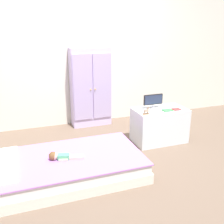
# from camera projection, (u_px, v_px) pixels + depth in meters

# --- Properties ---
(ground_plane) EXTENTS (10.00, 10.00, 0.02)m
(ground_plane) POSITION_uv_depth(u_px,v_px,m) (120.00, 160.00, 3.42)
(ground_plane) COLOR brown
(back_wall) EXTENTS (6.40, 0.05, 2.70)m
(back_wall) POSITION_uv_depth(u_px,v_px,m) (87.00, 46.00, 4.40)
(back_wall) COLOR silver
(back_wall) RESTS_ON ground_plane
(bed) EXTENTS (1.75, 0.98, 0.24)m
(bed) POSITION_uv_depth(u_px,v_px,m) (66.00, 167.00, 3.00)
(bed) COLOR silver
(bed) RESTS_ON ground_plane
(pillow) EXTENTS (0.32, 0.70, 0.07)m
(pillow) POSITION_uv_depth(u_px,v_px,m) (2.00, 165.00, 2.73)
(pillow) COLOR white
(pillow) RESTS_ON bed
(doll) EXTENTS (0.39, 0.17, 0.10)m
(doll) POSITION_uv_depth(u_px,v_px,m) (60.00, 156.00, 2.91)
(doll) COLOR #4CA375
(doll) RESTS_ON bed
(wardrobe) EXTENTS (0.67, 0.30, 1.34)m
(wardrobe) POSITION_uv_depth(u_px,v_px,m) (91.00, 88.00, 4.45)
(wardrobe) COLOR silver
(wardrobe) RESTS_ON ground_plane
(tv_stand) EXTENTS (0.78, 0.45, 0.51)m
(tv_stand) POSITION_uv_depth(u_px,v_px,m) (159.00, 125.00, 3.90)
(tv_stand) COLOR silver
(tv_stand) RESTS_ON ground_plane
(tv_monitor) EXTENTS (0.30, 0.10, 0.21)m
(tv_monitor) POSITION_uv_depth(u_px,v_px,m) (153.00, 100.00, 3.82)
(tv_monitor) COLOR #99999E
(tv_monitor) RESTS_ON tv_stand
(rocking_horse_toy) EXTENTS (0.10, 0.04, 0.12)m
(rocking_horse_toy) POSITION_uv_depth(u_px,v_px,m) (147.00, 110.00, 3.57)
(rocking_horse_toy) COLOR #8E6642
(rocking_horse_toy) RESTS_ON tv_stand
(book_green) EXTENTS (0.14, 0.10, 0.01)m
(book_green) POSITION_uv_depth(u_px,v_px,m) (167.00, 110.00, 3.74)
(book_green) COLOR #429E51
(book_green) RESTS_ON tv_stand
(book_red) EXTENTS (0.11, 0.10, 0.01)m
(book_red) POSITION_uv_depth(u_px,v_px,m) (176.00, 109.00, 3.79)
(book_red) COLOR #CC3838
(book_red) RESTS_ON tv_stand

